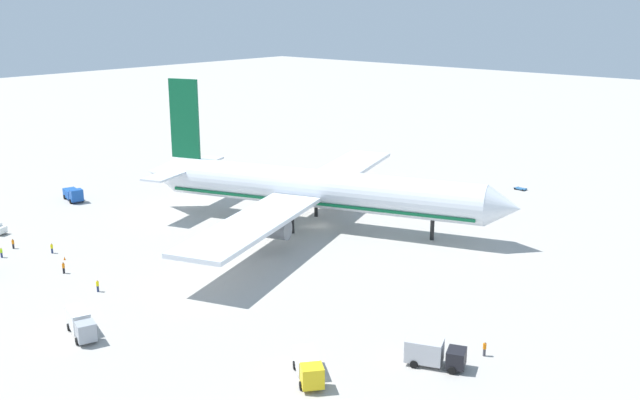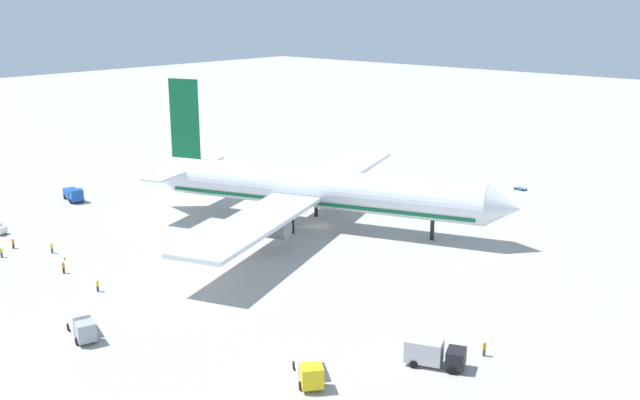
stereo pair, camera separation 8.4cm
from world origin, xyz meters
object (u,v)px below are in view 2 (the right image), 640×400
at_px(service_truck_4, 81,323).
at_px(ground_worker_5, 484,349).
at_px(airliner, 313,189).
at_px(traffic_cone_0, 237,170).
at_px(service_truck_0, 73,194).
at_px(service_truck_2, 308,366).
at_px(ground_worker_0, 52,248).
at_px(traffic_cone_1, 64,258).
at_px(ground_worker_3, 13,244).
at_px(service_truck_3, 433,353).
at_px(ground_worker_1, 1,252).
at_px(ground_worker_4, 98,286).
at_px(ground_worker_2, 63,268).
at_px(baggage_cart_0, 521,189).

relative_size(service_truck_4, ground_worker_5, 4.06).
xyz_separation_m(airliner, traffic_cone_0, (-42.08, 20.09, -6.51)).
relative_size(service_truck_0, service_truck_2, 0.99).
relative_size(ground_worker_0, traffic_cone_1, 3.05).
xyz_separation_m(ground_worker_3, ground_worker_5, (76.00, 17.30, 0.08)).
relative_size(service_truck_3, ground_worker_1, 4.18).
xyz_separation_m(ground_worker_0, ground_worker_4, (19.54, -4.04, 0.04)).
bearing_deg(traffic_cone_0, ground_worker_4, -57.41).
height_order(service_truck_4, ground_worker_1, service_truck_4).
relative_size(airliner, ground_worker_5, 41.67).
relative_size(ground_worker_3, traffic_cone_1, 3.00).
xyz_separation_m(service_truck_3, ground_worker_5, (3.18, 5.80, -0.68)).
height_order(service_truck_2, service_truck_4, service_truck_4).
xyz_separation_m(ground_worker_5, traffic_cone_0, (-89.74, 44.42, -0.64)).
relative_size(ground_worker_4, ground_worker_5, 0.98).
relative_size(ground_worker_5, traffic_cone_0, 3.25).
bearing_deg(traffic_cone_1, ground_worker_3, -166.64).
bearing_deg(traffic_cone_0, service_truck_2, -38.13).
xyz_separation_m(ground_worker_3, ground_worker_4, (26.38, -1.04, 0.06)).
distance_m(service_truck_4, ground_worker_5, 47.69).
bearing_deg(ground_worker_2, service_truck_2, 1.04).
height_order(ground_worker_2, ground_worker_4, ground_worker_4).
height_order(baggage_cart_0, traffic_cone_1, traffic_cone_1).
relative_size(service_truck_4, ground_worker_1, 4.36).
height_order(ground_worker_0, ground_worker_3, ground_worker_0).
xyz_separation_m(service_truck_0, ground_worker_0, (26.09, -19.25, -0.52)).
bearing_deg(ground_worker_4, ground_worker_2, 176.60).
bearing_deg(ground_worker_4, ground_worker_5, 20.29).
bearing_deg(ground_worker_3, traffic_cone_1, 13.36).
bearing_deg(traffic_cone_0, service_truck_0, -97.94).
xyz_separation_m(service_truck_3, ground_worker_3, (-72.82, -11.50, -0.76)).
distance_m(service_truck_0, ground_worker_2, 42.25).
relative_size(ground_worker_2, ground_worker_5, 0.97).
distance_m(baggage_cart_0, ground_worker_5, 79.04).
distance_m(ground_worker_0, traffic_cone_1, 4.38).
bearing_deg(ground_worker_4, airliner, 87.37).
height_order(service_truck_2, ground_worker_2, service_truck_2).
bearing_deg(airliner, ground_worker_4, -92.63).
height_order(service_truck_0, service_truck_3, service_truck_3).
relative_size(service_truck_2, ground_worker_3, 4.18).
relative_size(airliner, ground_worker_3, 45.19).
height_order(airliner, traffic_cone_0, airliner).
bearing_deg(ground_worker_0, service_truck_3, 7.34).
bearing_deg(ground_worker_1, service_truck_4, -10.94).
bearing_deg(service_truck_4, baggage_cart_0, 85.43).
bearing_deg(ground_worker_5, service_truck_3, -118.73).
height_order(ground_worker_1, ground_worker_3, ground_worker_1).
xyz_separation_m(ground_worker_2, ground_worker_3, (-16.38, 0.45, -0.05)).
distance_m(airliner, ground_worker_2, 44.14).
height_order(ground_worker_2, traffic_cone_1, ground_worker_2).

